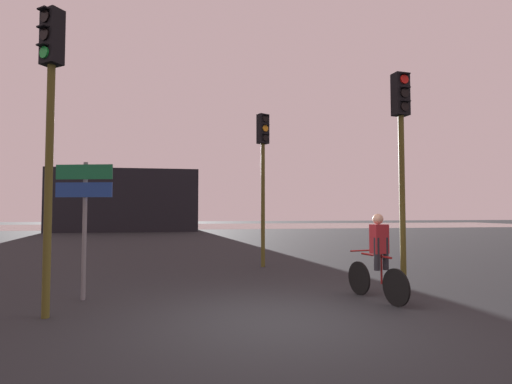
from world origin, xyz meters
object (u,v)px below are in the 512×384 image
at_px(distant_building, 126,201).
at_px(cyclist, 378,257).
at_px(traffic_light_near_right, 401,139).
at_px(direction_sign_post, 84,204).
at_px(traffic_light_near_left, 50,103).
at_px(traffic_light_center, 263,161).

bearing_deg(distant_building, cyclist, -72.62).
height_order(traffic_light_near_right, direction_sign_post, traffic_light_near_right).
relative_size(traffic_light_near_left, direction_sign_post, 1.89).
bearing_deg(traffic_light_center, direction_sign_post, 18.06).
distance_m(direction_sign_post, cyclist, 5.62).
distance_m(distant_building, traffic_light_near_right, 28.45).
bearing_deg(traffic_light_center, cyclist, 80.18).
xyz_separation_m(traffic_light_center, cyclist, (1.28, -4.83, -2.38)).
xyz_separation_m(distant_building, traffic_light_near_right, (9.52, -26.80, 0.65)).
bearing_deg(traffic_light_near_right, traffic_light_center, -70.69).
bearing_deg(direction_sign_post, traffic_light_near_left, 92.02).
bearing_deg(cyclist, direction_sign_post, 157.07).
distance_m(traffic_light_center, direction_sign_post, 5.84).
distance_m(traffic_light_near_right, cyclist, 2.63).
xyz_separation_m(distant_building, direction_sign_post, (3.16, -26.52, -0.74)).
bearing_deg(traffic_light_near_left, traffic_light_near_right, -135.10).
bearing_deg(traffic_light_near_right, traffic_light_near_left, -0.61).
bearing_deg(cyclist, distant_building, 94.64).
bearing_deg(direction_sign_post, cyclist, -176.58).
bearing_deg(distant_building, traffic_light_near_left, -84.01).
bearing_deg(traffic_light_center, traffic_light_near_left, 24.24).
xyz_separation_m(direction_sign_post, cyclist, (5.45, -0.98, -0.97)).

